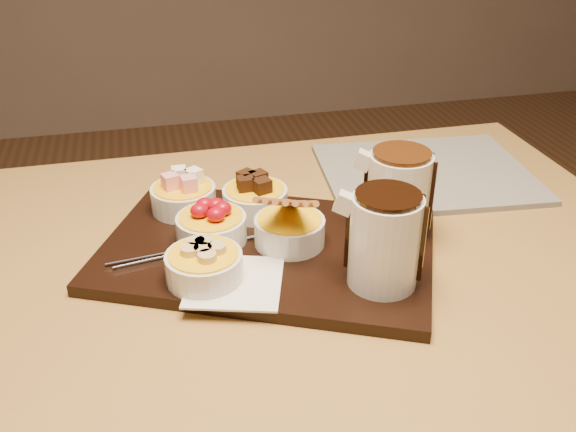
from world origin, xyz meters
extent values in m
cube|color=#A37C3C|center=(0.00, 0.00, 0.73)|extent=(1.20, 0.80, 0.04)
cylinder|color=#A37C3C|center=(0.54, 0.34, 0.35)|extent=(0.06, 0.06, 0.71)
cube|color=black|center=(0.01, 0.01, 0.76)|extent=(0.54, 0.47, 0.02)
cube|color=white|center=(-0.05, -0.08, 0.77)|extent=(0.15, 0.15, 0.00)
cylinder|color=silver|center=(-0.09, 0.14, 0.79)|extent=(0.10, 0.10, 0.04)
cylinder|color=silver|center=(0.02, 0.10, 0.79)|extent=(0.10, 0.10, 0.04)
cylinder|color=silver|center=(-0.06, 0.03, 0.79)|extent=(0.10, 0.10, 0.04)
cylinder|color=silver|center=(0.05, 0.00, 0.79)|extent=(0.10, 0.10, 0.04)
cylinder|color=silver|center=(-0.08, -0.06, 0.79)|extent=(0.10, 0.10, 0.04)
cylinder|color=silver|center=(0.14, -0.12, 0.83)|extent=(0.12, 0.12, 0.12)
cylinder|color=silver|center=(0.20, 0.00, 0.83)|extent=(0.12, 0.12, 0.12)
cube|color=beige|center=(0.34, 0.19, 0.76)|extent=(0.38, 0.32, 0.01)
camera|label=1|loc=(-0.14, -0.75, 1.25)|focal=40.00mm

